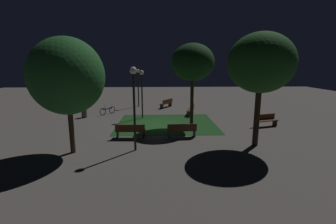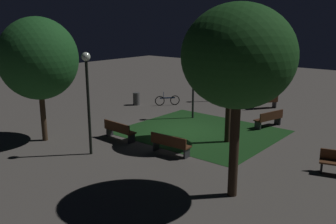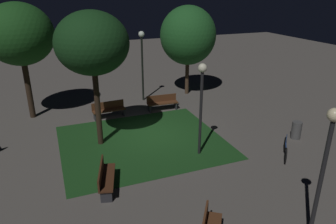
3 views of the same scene
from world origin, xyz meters
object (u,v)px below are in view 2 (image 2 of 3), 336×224
at_px(trash_bin, 136,99).
at_px(lamp_post_plaza_west, 193,71).
at_px(bench_path_side, 269,118).
at_px(tree_lawn_side, 231,44).
at_px(bench_back_row, 119,130).
at_px(bench_front_right, 264,101).
at_px(tree_back_right, 38,59).
at_px(bicycle, 167,100).
at_px(lamp_post_path_center, 231,62).
at_px(tree_tall_center, 238,57).
at_px(lamp_post_plaza_east, 87,86).
at_px(bench_corner, 170,144).

bearing_deg(trash_bin, lamp_post_plaza_west, -4.13).
height_order(bench_path_side, tree_lawn_side, tree_lawn_side).
bearing_deg(bench_back_row, bench_front_right, 76.26).
bearing_deg(bench_front_right, tree_back_right, -112.25).
height_order(bench_path_side, bicycle, bicycle).
distance_m(bench_back_row, tree_back_right, 4.89).
xyz_separation_m(lamp_post_path_center, bicycle, (-2.46, -3.93, -2.39)).
bearing_deg(tree_tall_center, tree_back_right, -175.76).
xyz_separation_m(bench_back_row, tree_lawn_side, (4.15, 3.01, 4.08)).
xyz_separation_m(bench_front_right, lamp_post_plaza_east, (-2.02, -12.46, 2.48)).
xyz_separation_m(lamp_post_plaza_west, bicycle, (-3.25, 1.59, -2.40)).
bearing_deg(tree_lawn_side, lamp_post_plaza_west, 146.62).
relative_size(bench_corner, bench_path_side, 0.98).
bearing_deg(bench_front_right, lamp_post_path_center, 167.01).
height_order(bench_back_row, lamp_post_plaza_west, lamp_post_plaza_west).
height_order(tree_tall_center, bicycle, tree_tall_center).
height_order(tree_lawn_side, lamp_post_plaza_east, tree_lawn_side).
xyz_separation_m(bench_back_row, trash_bin, (-4.60, 5.87, -0.06)).
relative_size(lamp_post_plaza_east, lamp_post_plaza_west, 1.09).
bearing_deg(bicycle, bench_corner, -49.56).
relative_size(bench_back_row, tree_tall_center, 0.30).
bearing_deg(lamp_post_path_center, bench_corner, -71.98).
distance_m(tree_back_right, lamp_post_plaza_east, 3.29).
height_order(bench_back_row, bench_corner, same).
height_order(lamp_post_plaza_east, trash_bin, lamp_post_plaza_east).
height_order(bench_path_side, bench_front_right, same).
height_order(bench_back_row, lamp_post_path_center, lamp_post_path_center).
bearing_deg(bench_corner, bicycle, 130.44).
bearing_deg(tree_tall_center, lamp_post_path_center, 120.79).
relative_size(bench_corner, trash_bin, 2.17).
relative_size(tree_back_right, tree_tall_center, 0.94).
xyz_separation_m(bench_back_row, bench_corner, (3.15, 0.00, 0.00)).
height_order(lamp_post_plaza_east, bicycle, lamp_post_plaza_east).
relative_size(bench_corner, lamp_post_plaza_east, 0.42).
xyz_separation_m(tree_tall_center, bicycle, (-9.99, 8.70, -4.15)).
relative_size(bench_front_right, bicycle, 1.30).
bearing_deg(lamp_post_plaza_east, bench_corner, 38.58).
bearing_deg(tree_back_right, bench_path_side, 50.77).
bearing_deg(bench_back_row, lamp_post_plaza_west, 86.36).
xyz_separation_m(bench_back_row, bench_path_side, (4.61, 6.57, 0.00)).
xyz_separation_m(tree_lawn_side, lamp_post_plaza_west, (-3.80, 2.51, -1.82)).
relative_size(tree_lawn_side, bicycle, 4.38).
distance_m(tree_tall_center, lamp_post_plaza_east, 6.78).
distance_m(tree_tall_center, lamp_post_plaza_west, 9.95).
bearing_deg(bench_corner, bench_back_row, -180.00).
height_order(tree_tall_center, lamp_post_path_center, tree_tall_center).
xyz_separation_m(bench_front_right, trash_bin, (-7.13, -4.48, -0.06)).
bearing_deg(lamp_post_path_center, bench_front_right, -12.99).
bearing_deg(lamp_post_path_center, bench_path_side, -41.43).
height_order(bench_front_right, lamp_post_plaza_west, lamp_post_plaza_west).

